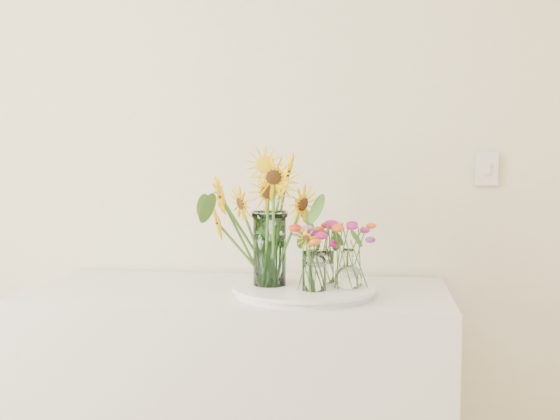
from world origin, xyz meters
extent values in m
cube|color=white|center=(-0.06, 1.93, 0.45)|extent=(1.40, 0.60, 0.90)
cylinder|color=white|center=(0.17, 1.86, 0.91)|extent=(0.44, 0.44, 0.02)
cylinder|color=#A4D5D1|center=(0.06, 1.86, 1.05)|extent=(0.12, 0.12, 0.25)
cylinder|color=white|center=(0.21, 1.79, 0.99)|extent=(0.10, 0.10, 0.13)
cylinder|color=white|center=(0.23, 1.93, 0.98)|extent=(0.08, 0.08, 0.11)
camera|label=1|loc=(0.39, -0.36, 1.36)|focal=45.00mm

